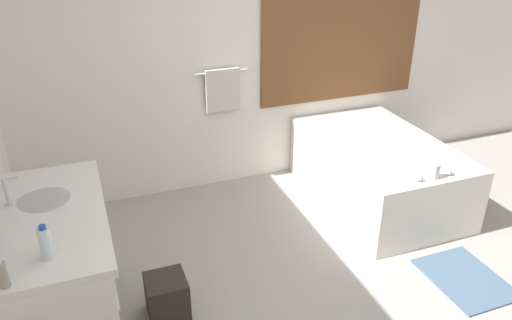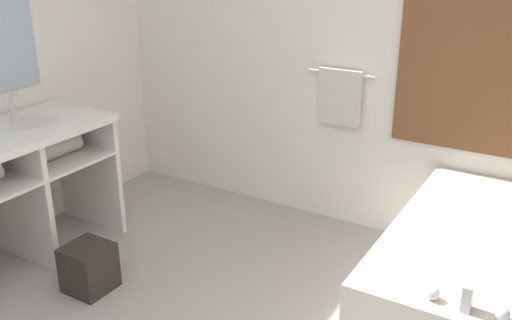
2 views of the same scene
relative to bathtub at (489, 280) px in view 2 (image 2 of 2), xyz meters
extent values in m
cube|color=white|center=(-0.94, 0.87, 1.02)|extent=(7.40, 0.06, 2.70)
cylinder|color=silver|center=(-1.24, 0.80, 0.82)|extent=(0.50, 0.02, 0.02)
cube|color=beige|center=(-1.24, 0.79, 0.65)|extent=(0.32, 0.04, 0.40)
cube|color=white|center=(-2.80, -0.79, 0.57)|extent=(0.67, 1.26, 0.05)
cube|color=white|center=(-2.80, -0.79, 0.31)|extent=(0.64, 1.20, 0.02)
cylinder|color=white|center=(-2.80, -0.60, 0.53)|extent=(0.30, 0.30, 0.11)
cube|color=white|center=(-2.80, -0.79, 0.11)|extent=(0.62, 0.04, 0.87)
cube|color=white|center=(-2.80, -0.18, 0.11)|extent=(0.62, 0.04, 0.87)
cylinder|color=beige|center=(-2.75, -0.48, 0.39)|extent=(0.13, 0.35, 0.13)
cylinder|color=silver|center=(-2.98, -0.60, 0.60)|extent=(0.04, 0.04, 0.02)
cylinder|color=silver|center=(-2.98, -0.60, 0.69)|extent=(0.02, 0.02, 0.16)
cube|color=silver|center=(-2.94, -0.60, 0.76)|extent=(0.07, 0.01, 0.01)
cube|color=silver|center=(0.00, 0.00, -0.03)|extent=(1.03, 1.65, 0.59)
ellipsoid|color=white|center=(0.00, 0.00, 0.11)|extent=(0.75, 1.19, 0.30)
cube|color=silver|center=(0.00, -0.73, 0.32)|extent=(0.04, 0.07, 0.12)
sphere|color=silver|center=(-0.14, -0.73, 0.29)|extent=(0.06, 0.06, 0.06)
sphere|color=silver|center=(0.14, -0.73, 0.29)|extent=(0.06, 0.06, 0.06)
cube|color=#2D2823|center=(-2.16, -0.83, -0.18)|extent=(0.26, 0.26, 0.30)
camera|label=1|loc=(-2.51, -3.44, 2.13)|focal=35.00mm
camera|label=2|loc=(0.28, -2.88, 1.71)|focal=40.00mm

